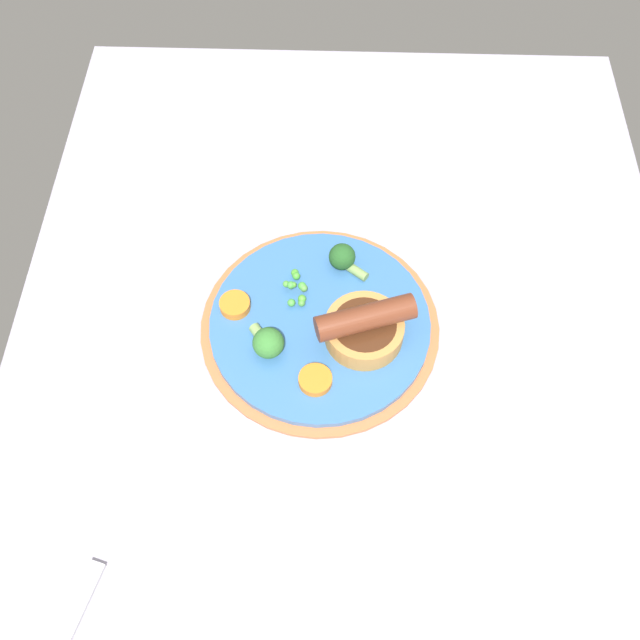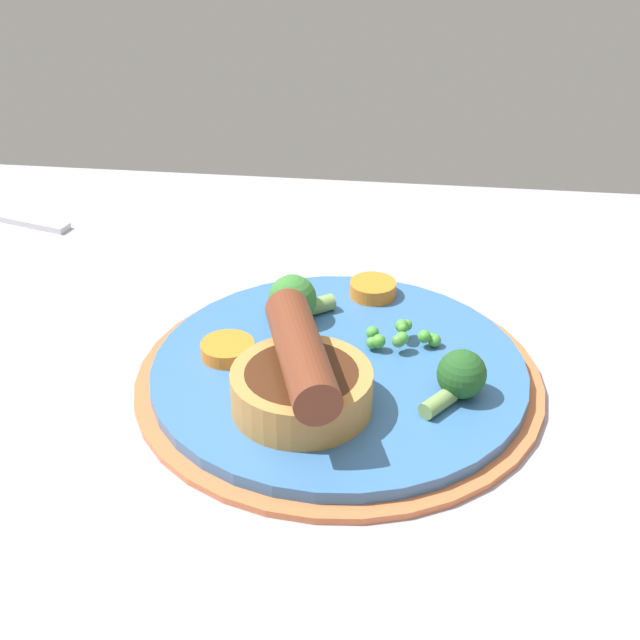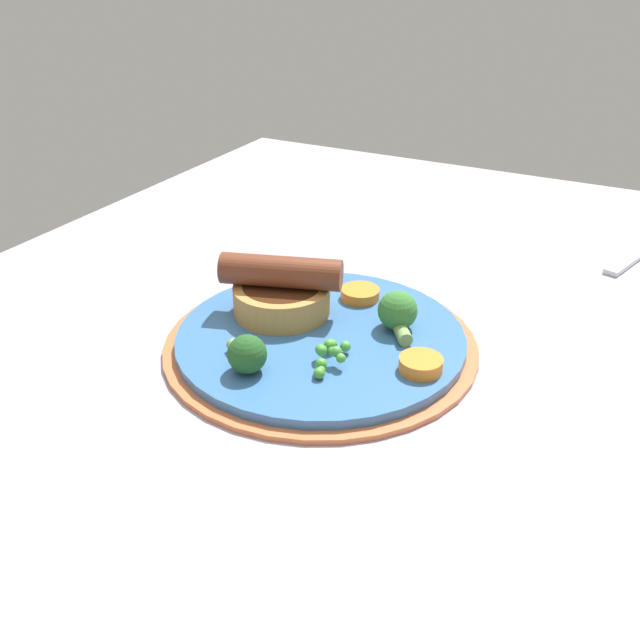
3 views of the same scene
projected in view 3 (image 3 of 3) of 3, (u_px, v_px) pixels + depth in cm
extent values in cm
cube|color=#9E99AD|center=(316.00, 329.00, 70.88)|extent=(110.00, 80.00, 3.00)
cylinder|color=#CC6B3D|center=(321.00, 344.00, 64.84)|extent=(28.42, 28.42, 0.50)
cylinder|color=#386BA8|center=(321.00, 340.00, 64.62)|extent=(26.14, 26.14, 1.40)
cylinder|color=#BC8442|center=(282.00, 299.00, 67.14)|extent=(9.14, 9.14, 2.76)
cylinder|color=#472614|center=(281.00, 288.00, 66.55)|extent=(7.31, 7.31, 0.30)
cylinder|color=brown|center=(281.00, 272.00, 65.76)|extent=(6.33, 11.67, 2.97)
sphere|color=green|center=(321.00, 350.00, 59.55)|extent=(0.98, 0.98, 0.98)
sphere|color=green|center=(336.00, 352.00, 58.96)|extent=(0.97, 0.97, 0.97)
sphere|color=#509C34|center=(332.00, 351.00, 59.05)|extent=(0.73, 0.73, 0.73)
sphere|color=green|center=(321.00, 364.00, 58.12)|extent=(0.95, 0.95, 0.95)
sphere|color=#50AA2F|center=(321.00, 371.00, 57.74)|extent=(0.76, 0.76, 0.76)
sphere|color=green|center=(345.00, 346.00, 60.94)|extent=(0.95, 0.95, 0.95)
sphere|color=#549240|center=(321.00, 350.00, 59.87)|extent=(0.94, 0.94, 0.94)
sphere|color=#4FA535|center=(330.00, 345.00, 60.99)|extent=(0.99, 0.99, 0.99)
sphere|color=#4FA03A|center=(341.00, 358.00, 58.60)|extent=(0.83, 0.83, 0.83)
sphere|color=#4D983C|center=(332.00, 344.00, 61.44)|extent=(0.87, 0.87, 0.87)
sphere|color=#4C9E38|center=(319.00, 373.00, 57.65)|extent=(0.96, 0.96, 0.96)
sphere|color=#387A33|center=(398.00, 310.00, 64.28)|extent=(3.62, 3.62, 3.62)
cylinder|color=#7A9E56|center=(403.00, 334.00, 62.90)|extent=(2.63, 2.38, 1.27)
sphere|color=#235623|center=(247.00, 354.00, 58.04)|extent=(3.28, 3.28, 3.28)
cylinder|color=#7A9E56|center=(238.00, 352.00, 60.43)|extent=(2.59, 2.90, 1.15)
cylinder|color=orange|center=(421.00, 364.00, 58.64)|extent=(5.15, 5.15, 1.17)
cylinder|color=orange|center=(360.00, 294.00, 70.07)|extent=(5.35, 5.35, 1.03)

